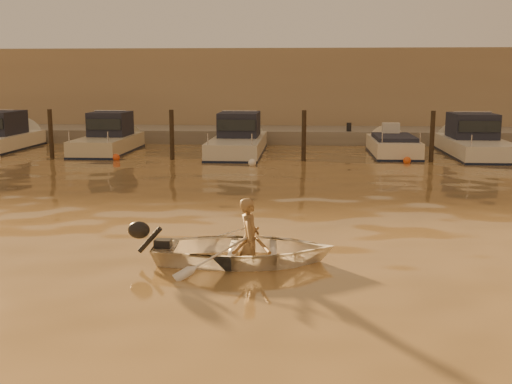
# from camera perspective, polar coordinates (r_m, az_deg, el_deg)

# --- Properties ---
(ground_plane) EXTENTS (160.00, 160.00, 0.00)m
(ground_plane) POSITION_cam_1_polar(r_m,az_deg,el_deg) (12.11, 5.14, -5.82)
(ground_plane) COLOR olive
(ground_plane) RESTS_ON ground
(dinghy) EXTENTS (3.42, 2.53, 0.68)m
(dinghy) POSITION_cam_1_polar(r_m,az_deg,el_deg) (11.75, -1.08, -5.16)
(dinghy) COLOR white
(dinghy) RESTS_ON ground_plane
(person) EXTENTS (0.38, 0.56, 1.49)m
(person) POSITION_cam_1_polar(r_m,az_deg,el_deg) (11.69, -0.59, -4.13)
(person) COLOR olive
(person) RESTS_ON dinghy
(outboard_motor) EXTENTS (0.92, 0.45, 0.70)m
(outboard_motor) POSITION_cam_1_polar(r_m,az_deg,el_deg) (11.88, -8.35, -4.80)
(outboard_motor) COLOR black
(outboard_motor) RESTS_ON dinghy
(oar_port) EXTENTS (0.60, 2.04, 0.13)m
(oar_port) POSITION_cam_1_polar(r_m,az_deg,el_deg) (11.69, 0.14, -4.24)
(oar_port) COLOR brown
(oar_port) RESTS_ON dinghy
(oar_starboard) EXTENTS (0.31, 2.09, 0.13)m
(oar_starboard) POSITION_cam_1_polar(r_m,az_deg,el_deg) (11.69, -0.84, -4.23)
(oar_starboard) COLOR brown
(oar_starboard) RESTS_ON dinghy
(moored_boat_1) EXTENTS (2.00, 6.03, 1.75)m
(moored_boat_1) POSITION_cam_1_polar(r_m,az_deg,el_deg) (29.07, -13.06, 4.68)
(moored_boat_1) COLOR beige
(moored_boat_1) RESTS_ON ground_plane
(moored_boat_2) EXTENTS (2.14, 7.22, 1.75)m
(moored_boat_2) POSITION_cam_1_polar(r_m,az_deg,el_deg) (27.91, -1.62, 4.72)
(moored_boat_2) COLOR beige
(moored_boat_2) RESTS_ON ground_plane
(moored_boat_3) EXTENTS (1.84, 5.39, 0.95)m
(moored_boat_3) POSITION_cam_1_polar(r_m,az_deg,el_deg) (28.08, 12.07, 3.71)
(moored_boat_3) COLOR #EEE0C7
(moored_boat_3) RESTS_ON ground_plane
(moored_boat_4) EXTENTS (2.23, 6.87, 1.75)m
(moored_boat_4) POSITION_cam_1_polar(r_m,az_deg,el_deg) (28.70, 18.89, 4.32)
(moored_boat_4) COLOR silver
(moored_boat_4) RESTS_ON ground_plane
(piling_0) EXTENTS (0.18, 0.18, 2.20)m
(piling_0) POSITION_cam_1_polar(r_m,az_deg,el_deg) (27.54, -17.76, 4.73)
(piling_0) COLOR #2D2319
(piling_0) RESTS_ON ground_plane
(piling_1) EXTENTS (0.18, 0.18, 2.20)m
(piling_1) POSITION_cam_1_polar(r_m,az_deg,el_deg) (26.09, -7.49, 4.85)
(piling_1) COLOR #2D2319
(piling_1) RESTS_ON ground_plane
(piling_2) EXTENTS (0.18, 0.18, 2.20)m
(piling_2) POSITION_cam_1_polar(r_m,az_deg,el_deg) (25.55, 4.27, 4.79)
(piling_2) COLOR #2D2319
(piling_2) RESTS_ON ground_plane
(piling_3) EXTENTS (0.18, 0.18, 2.20)m
(piling_3) POSITION_cam_1_polar(r_m,az_deg,el_deg) (26.04, 15.38, 4.56)
(piling_3) COLOR #2D2319
(piling_3) RESTS_ON ground_plane
(fender_b) EXTENTS (0.30, 0.30, 0.30)m
(fender_b) POSITION_cam_1_polar(r_m,az_deg,el_deg) (26.41, -12.33, 3.02)
(fender_b) COLOR #E24C1A
(fender_b) RESTS_ON ground_plane
(fender_c) EXTENTS (0.30, 0.30, 0.30)m
(fender_c) POSITION_cam_1_polar(r_m,az_deg,el_deg) (24.22, -0.34, 2.61)
(fender_c) COLOR white
(fender_c) RESTS_ON ground_plane
(fender_d) EXTENTS (0.30, 0.30, 0.30)m
(fender_d) POSITION_cam_1_polar(r_m,az_deg,el_deg) (25.55, 13.28, 2.74)
(fender_d) COLOR #E5581A
(fender_d) RESTS_ON ground_plane
(quay) EXTENTS (52.00, 4.00, 1.00)m
(quay) POSITION_cam_1_polar(r_m,az_deg,el_deg) (33.29, 4.61, 4.78)
(quay) COLOR gray
(quay) RESTS_ON ground_plane
(waterfront_building) EXTENTS (46.00, 7.00, 4.80)m
(waterfront_building) POSITION_cam_1_polar(r_m,az_deg,el_deg) (38.65, 4.61, 8.89)
(waterfront_building) COLOR #9E8466
(waterfront_building) RESTS_ON quay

